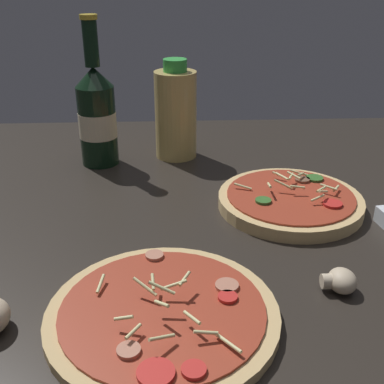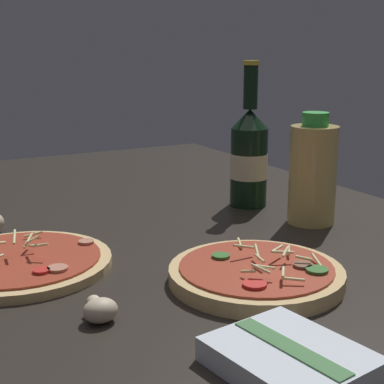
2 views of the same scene
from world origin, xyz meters
TOP-DOWN VIEW (x-y plane):
  - counter_slab at (0.00, 0.00)cm, footprint 160.00×90.00cm
  - pizza_near at (0.10, -26.00)cm, footprint 24.75×24.75cm
  - pizza_far at (19.52, -0.82)cm, footprint 22.13×22.13cm
  - beer_bottle at (-11.97, 19.12)cm, footprint 6.90×6.90cm
  - oil_bottle at (2.39, 22.18)cm, footprint 7.90×7.90cm
  - mushroom_right at (20.36, -21.90)cm, footprint 4.03×3.84cm

SIDE VIEW (x-z plane):
  - counter_slab at x=0.00cm, z-range 0.00..2.50cm
  - pizza_near at x=0.10cm, z-range 0.72..5.80cm
  - pizza_far at x=19.52cm, z-range 1.47..5.74cm
  - mushroom_right at x=20.36cm, z-range 2.50..5.19cm
  - oil_bottle at x=2.39cm, z-range 1.75..20.36cm
  - beer_bottle at x=-11.97cm, z-range -1.36..25.20cm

